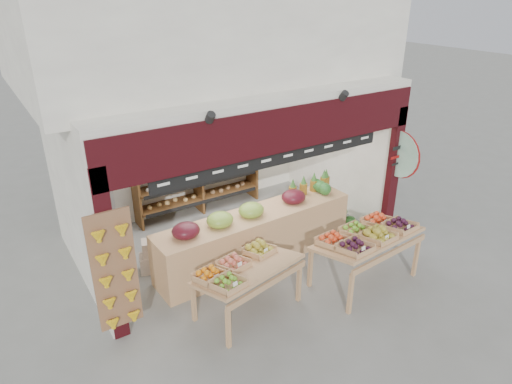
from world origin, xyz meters
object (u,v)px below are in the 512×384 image
object	(u,v)px
display_table_right	(367,236)
watermelon_pile	(340,221)
back_shelving	(197,163)
display_table_left	(240,270)
mid_counter	(256,235)
cardboard_stack	(165,257)
refrigerator	(93,199)

from	to	relation	value
display_table_right	watermelon_pile	size ratio (longest dim) A/B	2.82
back_shelving	display_table_left	bearing A→B (deg)	-106.47
mid_counter	watermelon_pile	world-z (taller)	mid_counter
cardboard_stack	display_table_right	size ratio (longest dim) A/B	0.56
back_shelving	mid_counter	world-z (taller)	back_shelving
cardboard_stack	mid_counter	size ratio (longest dim) A/B	0.27
watermelon_pile	refrigerator	bearing A→B (deg)	153.06
back_shelving	watermelon_pile	distance (m)	3.29
back_shelving	mid_counter	size ratio (longest dim) A/B	0.74
mid_counter	cardboard_stack	bearing A→B (deg)	156.23
refrigerator	watermelon_pile	bearing A→B (deg)	-10.64
display_table_left	watermelon_pile	xyz separation A→B (m)	(3.13, 1.17, -0.61)
mid_counter	display_table_left	xyz separation A→B (m)	(-1.00, -1.11, 0.26)
refrigerator	display_table_left	bearing A→B (deg)	-53.45
mid_counter	display_table_right	world-z (taller)	mid_counter
back_shelving	watermelon_pile	bearing A→B (deg)	-48.07
back_shelving	display_table_right	world-z (taller)	back_shelving
back_shelving	watermelon_pile	size ratio (longest dim) A/B	4.34
back_shelving	display_table_left	xyz separation A→B (m)	(-1.04, -3.50, -0.36)
cardboard_stack	display_table_left	size ratio (longest dim) A/B	0.59
cardboard_stack	watermelon_pile	world-z (taller)	cardboard_stack
back_shelving	cardboard_stack	xyz separation A→B (m)	(-1.54, -1.73, -0.92)
display_table_right	display_table_left	bearing A→B (deg)	168.61
display_table_left	refrigerator	bearing A→B (deg)	110.25
mid_counter	display_table_right	size ratio (longest dim) A/B	2.07
cardboard_stack	mid_counter	distance (m)	1.68
display_table_left	cardboard_stack	bearing A→B (deg)	105.90
cardboard_stack	mid_counter	bearing A→B (deg)	-23.77
cardboard_stack	watermelon_pile	xyz separation A→B (m)	(3.64, -0.61, -0.05)
display_table_left	display_table_right	size ratio (longest dim) A/B	0.95
cardboard_stack	display_table_right	distance (m)	3.56
cardboard_stack	back_shelving	bearing A→B (deg)	48.22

